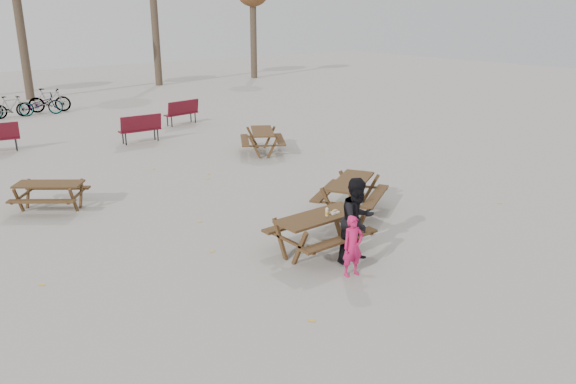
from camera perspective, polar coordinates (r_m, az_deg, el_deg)
ground at (r=11.32m, az=3.16°, el=-6.06°), size 80.00×80.00×0.00m
main_picnic_table at (r=11.09m, az=3.22°, el=-3.29°), size 1.80×1.45×0.78m
food_tray at (r=11.14m, az=4.77°, el=-2.09°), size 0.18×0.11×0.03m
bread_roll at (r=11.12m, az=4.78°, el=-1.89°), size 0.14×0.06×0.05m
soda_bottle at (r=10.98m, az=3.98°, el=-2.08°), size 0.07×0.07×0.17m
child at (r=10.19m, az=6.60°, el=-5.48°), size 0.46×0.35×1.14m
adult at (r=10.66m, az=7.07°, el=-2.89°), size 0.82×0.64×1.66m
picnic_table_east at (r=13.42m, az=6.37°, el=-0.40°), size 2.30×2.17×0.78m
picnic_table_north at (r=14.64m, az=-22.99°, el=-0.41°), size 2.00×1.94×0.67m
picnic_table_far at (r=18.90m, az=-2.61°, el=5.13°), size 2.14×2.25×0.76m
park_bench_row at (r=21.27m, az=-21.47°, el=5.73°), size 11.55×2.67×1.03m
fallen_leaves at (r=13.41m, az=-2.31°, el=-2.07°), size 11.00×11.00×0.01m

